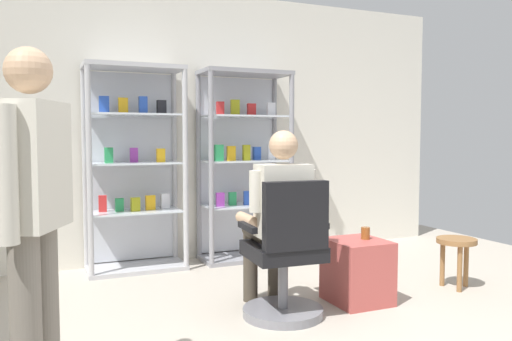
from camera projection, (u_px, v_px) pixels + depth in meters
name	position (u px, v px, depth m)	size (l,w,h in m)	color
back_wall	(184.00, 126.00, 5.28)	(6.00, 0.10, 2.70)	silver
display_cabinet_left	(134.00, 167.00, 4.87)	(0.90, 0.45, 1.90)	#B7B7BC
display_cabinet_right	(243.00, 164.00, 5.31)	(0.90, 0.45, 1.90)	gray
office_chair	(286.00, 262.00, 3.54)	(0.58, 0.56, 0.96)	slate
seated_shopkeeper	(277.00, 212.00, 3.68)	(0.51, 0.58, 1.29)	#3F382D
storage_crate	(357.00, 271.00, 3.92)	(0.40, 0.43, 0.47)	#B24C47
tea_glass	(365.00, 233.00, 3.93)	(0.07, 0.07, 0.09)	brown
standing_customer	(32.00, 209.00, 2.25)	(0.35, 0.48, 1.63)	slate
wooden_stool	(456.00, 248.00, 4.27)	(0.32, 0.32, 0.41)	olive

